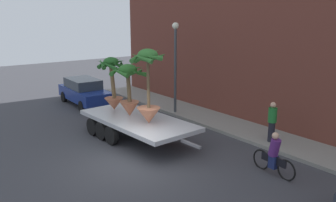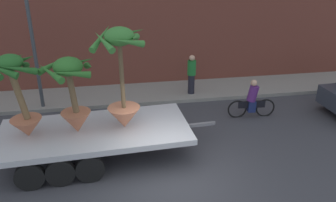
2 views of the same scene
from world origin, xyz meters
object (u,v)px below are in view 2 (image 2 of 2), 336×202
at_px(cyclist, 252,101).
at_px(flatbed_trailer, 88,136).
at_px(potted_palm_front, 72,94).
at_px(potted_palm_rear, 122,81).
at_px(potted_palm_middle, 19,96).
at_px(street_lamp, 31,30).
at_px(pedestrian_near_gate, 192,74).

bearing_deg(cyclist, flatbed_trailer, -162.64).
relative_size(flatbed_trailer, potted_palm_front, 2.92).
height_order(potted_palm_rear, potted_palm_middle, potted_palm_rear).
bearing_deg(potted_palm_front, potted_palm_rear, 3.24).
distance_m(flatbed_trailer, potted_palm_middle, 2.29).
bearing_deg(street_lamp, potted_palm_front, -66.82).
distance_m(flatbed_trailer, pedestrian_near_gate, 5.90).
xyz_separation_m(potted_palm_front, pedestrian_near_gate, (4.46, 4.23, -1.18)).
height_order(flatbed_trailer, street_lamp, street_lamp).
height_order(cyclist, street_lamp, street_lamp).
relative_size(potted_palm_rear, cyclist, 1.67).
height_order(flatbed_trailer, potted_palm_front, potted_palm_front).
xyz_separation_m(cyclist, pedestrian_near_gate, (-1.84, 2.28, 0.37)).
relative_size(flatbed_trailer, potted_palm_middle, 2.73).
relative_size(pedestrian_near_gate, street_lamp, 0.35).
bearing_deg(cyclist, potted_palm_middle, -165.75).
height_order(cyclist, pedestrian_near_gate, pedestrian_near_gate).
height_order(potted_palm_rear, street_lamp, street_lamp).
xyz_separation_m(potted_palm_middle, potted_palm_front, (1.45, 0.02, -0.04)).
distance_m(potted_palm_rear, street_lamp, 4.96).
distance_m(potted_palm_rear, potted_palm_middle, 2.87).
height_order(flatbed_trailer, cyclist, cyclist).
relative_size(flatbed_trailer, cyclist, 3.68).
height_order(flatbed_trailer, potted_palm_middle, potted_palm_middle).
distance_m(potted_palm_middle, street_lamp, 4.03).
relative_size(potted_palm_rear, potted_palm_middle, 1.24).
bearing_deg(potted_palm_middle, potted_palm_front, 0.69).
xyz_separation_m(potted_palm_rear, street_lamp, (-3.08, 3.81, 0.75)).
bearing_deg(potted_palm_middle, pedestrian_near_gate, 35.71).
bearing_deg(pedestrian_near_gate, potted_palm_middle, -144.29).
relative_size(potted_palm_middle, potted_palm_front, 1.07).
height_order(potted_palm_middle, street_lamp, street_lamp).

